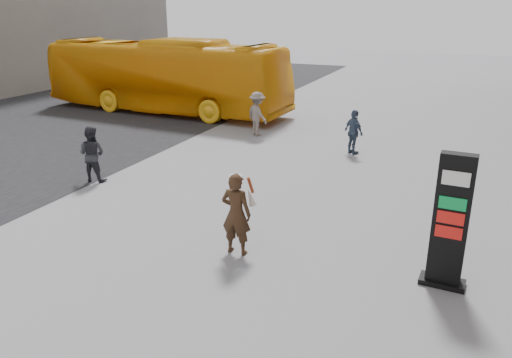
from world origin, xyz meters
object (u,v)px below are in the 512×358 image
at_px(bus, 165,76).
at_px(pedestrian_b, 257,114).
at_px(woman, 236,213).
at_px(pedestrian_c, 354,132).
at_px(info_pylon, 450,222).
at_px(pedestrian_a, 92,154).

bearing_deg(bus, pedestrian_b, -110.75).
bearing_deg(pedestrian_b, woman, 144.03).
xyz_separation_m(bus, pedestrian_c, (10.08, -3.72, -0.95)).
relative_size(info_pylon, pedestrian_a, 1.55).
xyz_separation_m(woman, bus, (-9.48, 12.05, 0.82)).
height_order(woman, bus, bus).
height_order(bus, pedestrian_b, bus).
distance_m(bus, pedestrian_c, 10.79).
distance_m(woman, bus, 15.36).
bearing_deg(info_pylon, bus, 142.46).
xyz_separation_m(info_pylon, pedestrian_b, (-7.62, 9.09, -0.41)).
bearing_deg(pedestrian_c, info_pylon, 153.26).
xyz_separation_m(pedestrian_a, pedestrian_b, (2.36, 6.95, 0.05)).
xyz_separation_m(info_pylon, pedestrian_c, (-3.50, 7.99, -0.50)).
relative_size(info_pylon, pedestrian_c, 1.65).
height_order(pedestrian_a, pedestrian_b, pedestrian_b).
distance_m(woman, pedestrian_a, 6.38).
bearing_deg(pedestrian_a, bus, -77.36).
distance_m(info_pylon, bus, 17.94).
xyz_separation_m(bus, pedestrian_b, (5.96, -2.62, -0.86)).
bearing_deg(pedestrian_a, info_pylon, 159.88).
bearing_deg(woman, pedestrian_c, -94.92).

